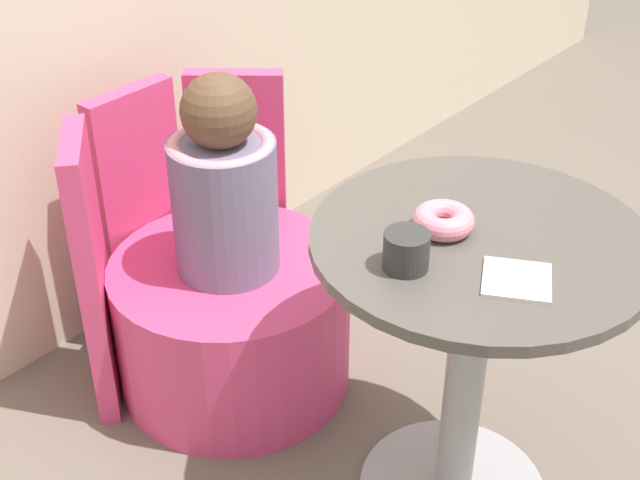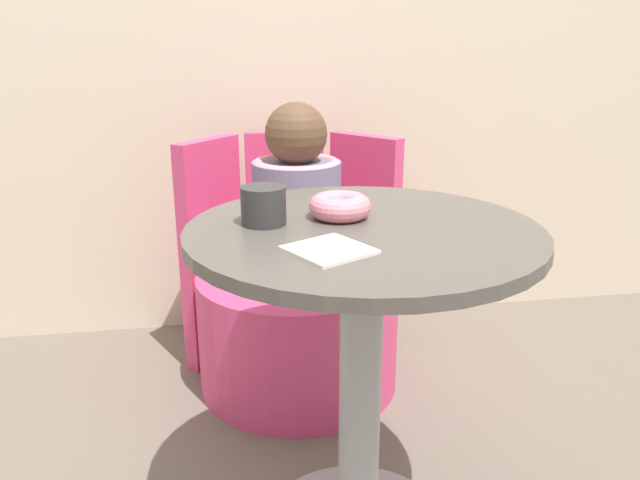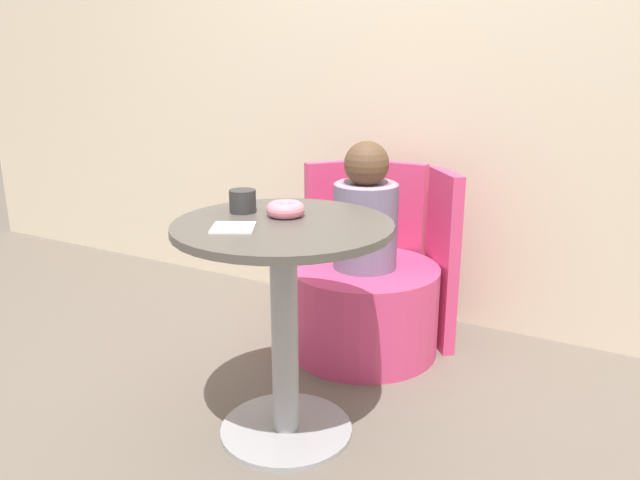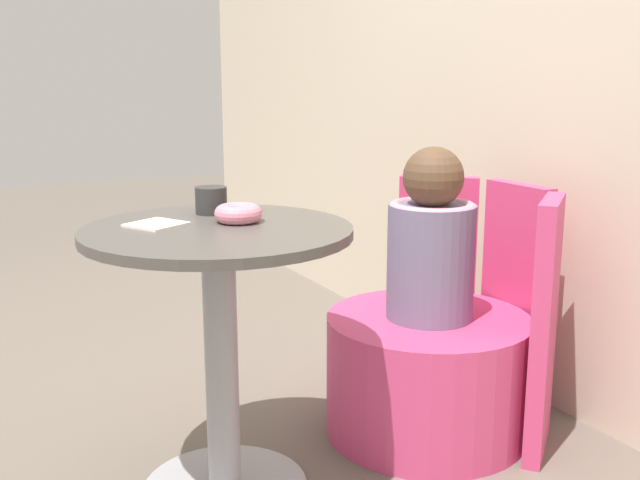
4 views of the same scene
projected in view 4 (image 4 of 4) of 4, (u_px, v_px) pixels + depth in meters
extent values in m
cube|color=beige|center=(578.00, 32.00, 2.26)|extent=(6.00, 0.06, 2.40)
cylinder|color=#99999E|center=(222.00, 366.00, 1.90)|extent=(0.08, 0.08, 0.67)
cylinder|color=#4C4742|center=(218.00, 232.00, 1.82)|extent=(0.66, 0.66, 0.02)
cylinder|color=#D13D70|center=(427.00, 374.00, 2.27)|extent=(0.61, 0.61, 0.37)
cube|color=#D13D70|center=(514.00, 300.00, 2.38)|extent=(0.26, 0.05, 0.74)
cube|color=#D13D70|center=(544.00, 329.00, 2.11)|extent=(0.21, 0.23, 0.74)
cube|color=#D13D70|center=(436.00, 285.00, 2.55)|extent=(0.21, 0.23, 0.74)
cylinder|color=slate|center=(431.00, 262.00, 2.20)|extent=(0.26, 0.26, 0.34)
torus|color=pink|center=(432.00, 208.00, 2.16)|extent=(0.25, 0.25, 0.04)
sphere|color=brown|center=(433.00, 177.00, 2.14)|extent=(0.18, 0.18, 0.18)
torus|color=pink|center=(238.00, 213.00, 1.87)|extent=(0.12, 0.12, 0.05)
cylinder|color=#2D2D2D|center=(211.00, 200.00, 1.99)|extent=(0.08, 0.08, 0.07)
cube|color=silver|center=(156.00, 224.00, 1.84)|extent=(0.16, 0.16, 0.01)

